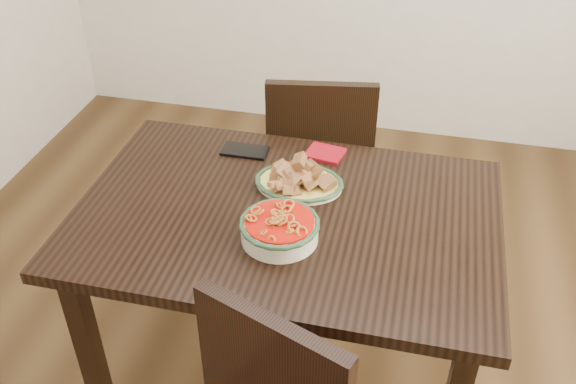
% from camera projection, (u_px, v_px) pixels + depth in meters
% --- Properties ---
extents(floor, '(3.50, 3.50, 0.00)m').
position_uv_depth(floor, '(303.00, 349.00, 2.48)').
color(floor, '#372411').
rests_on(floor, ground).
extents(dining_table, '(1.29, 0.86, 0.75)m').
position_uv_depth(dining_table, '(287.00, 234.00, 2.01)').
color(dining_table, black).
rests_on(dining_table, ground).
extents(chair_far, '(0.48, 0.48, 0.89)m').
position_uv_depth(chair_far, '(320.00, 157.00, 2.66)').
color(chair_far, black).
rests_on(chair_far, ground).
extents(fish_plate, '(0.28, 0.22, 0.11)m').
position_uv_depth(fish_plate, '(299.00, 175.00, 2.04)').
color(fish_plate, beige).
rests_on(fish_plate, dining_table).
extents(noodle_bowl, '(0.23, 0.23, 0.08)m').
position_uv_depth(noodle_bowl, '(280.00, 227.00, 1.83)').
color(noodle_bowl, beige).
rests_on(noodle_bowl, dining_table).
extents(smartphone, '(0.16, 0.09, 0.01)m').
position_uv_depth(smartphone, '(245.00, 151.00, 2.22)').
color(smartphone, black).
rests_on(smartphone, dining_table).
extents(napkin, '(0.14, 0.12, 0.01)m').
position_uv_depth(napkin, '(325.00, 153.00, 2.21)').
color(napkin, maroon).
rests_on(napkin, dining_table).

